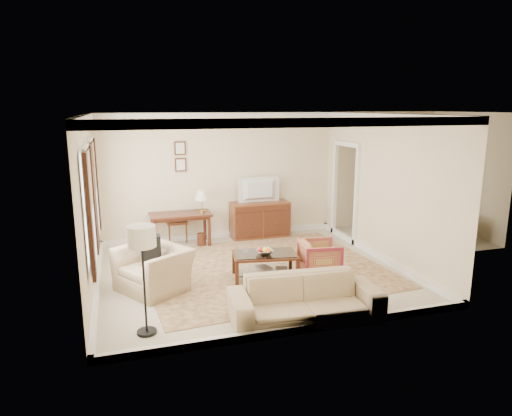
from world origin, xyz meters
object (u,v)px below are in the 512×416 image
sideboard (260,220)px  writing_desk (180,218)px  coffee_table (265,259)px  club_armchair (153,262)px  tv (260,182)px  striped_armchair (320,256)px  sofa (305,292)px

sideboard → writing_desk: bearing=-175.7°
sideboard → coffee_table: 2.68m
club_armchair → tv: bearing=101.0°
sideboard → striped_armchair: sideboard is taller
writing_desk → tv: 2.01m
writing_desk → sofa: 4.33m
striped_armchair → tv: bearing=14.4°
tv → coffee_table: size_ratio=0.78×
tv → writing_desk: bearing=3.7°
coffee_table → club_armchair: bearing=178.4°
coffee_table → sofa: 1.72m
sideboard → tv: size_ratio=1.44×
club_armchair → sofa: bearing=16.1°
sideboard → striped_armchair: bearing=-83.8°
tv → coffee_table: 2.83m
coffee_table → club_armchair: 1.95m
sideboard → tv: 0.90m
tv → club_armchair: 3.75m
writing_desk → sofa: size_ratio=0.62×
writing_desk → coffee_table: 2.71m
writing_desk → coffee_table: writing_desk is taller
tv → sofa: size_ratio=0.44×
sideboard → striped_armchair: 2.72m
tv → striped_armchair: size_ratio=1.35×
sideboard → sofa: size_ratio=0.63×
tv → sofa: bearing=81.1°
writing_desk → striped_armchair: bearing=-49.7°
writing_desk → club_armchair: size_ratio=1.20×
striped_armchair → sofa: bearing=156.9°
striped_armchair → club_armchair: (-2.96, 0.18, 0.13)m
tv → club_armchair: bearing=43.3°
striped_armchair → club_armchair: bearing=94.6°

